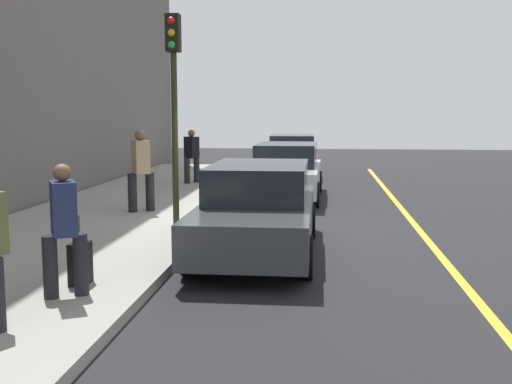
{
  "coord_description": "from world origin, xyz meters",
  "views": [
    {
      "loc": [
        12.14,
        1.18,
        2.4
      ],
      "look_at": [
        0.89,
        0.01,
        0.93
      ],
      "focal_mm": 43.71,
      "sensor_mm": 36.0,
      "label": 1
    }
  ],
  "objects_px": {
    "parked_car_silver": "(286,171)",
    "pedestrian_tan_coat": "(141,168)",
    "traffic_light_pole": "(174,84)",
    "rolling_suitcase": "(80,263)",
    "pedestrian_black_coat": "(192,155)",
    "parked_car_charcoal": "(258,209)",
    "pedestrian_navy_coat": "(64,226)",
    "parked_car_white": "(292,155)"
  },
  "relations": [
    {
      "from": "parked_car_charcoal",
      "to": "rolling_suitcase",
      "type": "bearing_deg",
      "value": -38.03
    },
    {
      "from": "pedestrian_tan_coat",
      "to": "traffic_light_pole",
      "type": "height_order",
      "value": "traffic_light_pole"
    },
    {
      "from": "parked_car_white",
      "to": "parked_car_charcoal",
      "type": "bearing_deg",
      "value": 0.12
    },
    {
      "from": "pedestrian_black_coat",
      "to": "rolling_suitcase",
      "type": "distance_m",
      "value": 11.66
    },
    {
      "from": "parked_car_white",
      "to": "pedestrian_navy_coat",
      "type": "xyz_separation_m",
      "value": [
        16.16,
        -2.01,
        0.26
      ]
    },
    {
      "from": "parked_car_charcoal",
      "to": "traffic_light_pole",
      "type": "xyz_separation_m",
      "value": [
        -1.43,
        -1.75,
        2.15
      ]
    },
    {
      "from": "pedestrian_black_coat",
      "to": "parked_car_silver",
      "type": "bearing_deg",
      "value": 54.96
    },
    {
      "from": "parked_car_charcoal",
      "to": "pedestrian_black_coat",
      "type": "relative_size",
      "value": 2.85
    },
    {
      "from": "pedestrian_navy_coat",
      "to": "pedestrian_tan_coat",
      "type": "distance_m",
      "value": 6.52
    },
    {
      "from": "parked_car_silver",
      "to": "pedestrian_tan_coat",
      "type": "bearing_deg",
      "value": -41.25
    },
    {
      "from": "parked_car_charcoal",
      "to": "rolling_suitcase",
      "type": "xyz_separation_m",
      "value": [
        2.65,
        -2.07,
        -0.33
      ]
    },
    {
      "from": "pedestrian_navy_coat",
      "to": "pedestrian_black_coat",
      "type": "height_order",
      "value": "pedestrian_black_coat"
    },
    {
      "from": "pedestrian_black_coat",
      "to": "traffic_light_pole",
      "type": "height_order",
      "value": "traffic_light_pole"
    },
    {
      "from": "parked_car_silver",
      "to": "pedestrian_navy_coat",
      "type": "distance_m",
      "value": 10.2
    },
    {
      "from": "parked_car_silver",
      "to": "pedestrian_tan_coat",
      "type": "xyz_separation_m",
      "value": [
        3.51,
        -3.08,
        0.37
      ]
    },
    {
      "from": "parked_car_silver",
      "to": "pedestrian_tan_coat",
      "type": "relative_size",
      "value": 2.61
    },
    {
      "from": "pedestrian_tan_coat",
      "to": "pedestrian_black_coat",
      "type": "xyz_separation_m",
      "value": [
        -5.69,
        -0.03,
        -0.09
      ]
    },
    {
      "from": "parked_car_charcoal",
      "to": "rolling_suitcase",
      "type": "relative_size",
      "value": 5.22
    },
    {
      "from": "parked_car_silver",
      "to": "rolling_suitcase",
      "type": "bearing_deg",
      "value": -13.0
    },
    {
      "from": "parked_car_silver",
      "to": "parked_car_charcoal",
      "type": "xyz_separation_m",
      "value": [
        6.77,
        -0.1,
        0.0
      ]
    },
    {
      "from": "parked_car_silver",
      "to": "parked_car_charcoal",
      "type": "height_order",
      "value": "same"
    },
    {
      "from": "pedestrian_black_coat",
      "to": "rolling_suitcase",
      "type": "height_order",
      "value": "pedestrian_black_coat"
    },
    {
      "from": "parked_car_silver",
      "to": "rolling_suitcase",
      "type": "height_order",
      "value": "parked_car_silver"
    },
    {
      "from": "parked_car_charcoal",
      "to": "pedestrian_navy_coat",
      "type": "distance_m",
      "value": 3.8
    },
    {
      "from": "pedestrian_black_coat",
      "to": "traffic_light_pole",
      "type": "relative_size",
      "value": 0.41
    },
    {
      "from": "pedestrian_navy_coat",
      "to": "pedestrian_tan_coat",
      "type": "bearing_deg",
      "value": -171.71
    },
    {
      "from": "traffic_light_pole",
      "to": "rolling_suitcase",
      "type": "bearing_deg",
      "value": -4.5
    },
    {
      "from": "parked_car_charcoal",
      "to": "traffic_light_pole",
      "type": "relative_size",
      "value": 1.18
    },
    {
      "from": "parked_car_charcoal",
      "to": "traffic_light_pole",
      "type": "height_order",
      "value": "traffic_light_pole"
    },
    {
      "from": "parked_car_charcoal",
      "to": "pedestrian_tan_coat",
      "type": "relative_size",
      "value": 2.59
    },
    {
      "from": "parked_car_silver",
      "to": "parked_car_charcoal",
      "type": "relative_size",
      "value": 1.01
    },
    {
      "from": "traffic_light_pole",
      "to": "parked_car_silver",
      "type": "bearing_deg",
      "value": 160.85
    },
    {
      "from": "parked_car_white",
      "to": "pedestrian_navy_coat",
      "type": "height_order",
      "value": "pedestrian_navy_coat"
    },
    {
      "from": "parked_car_charcoal",
      "to": "pedestrian_navy_coat",
      "type": "relative_size",
      "value": 2.93
    },
    {
      "from": "pedestrian_navy_coat",
      "to": "traffic_light_pole",
      "type": "relative_size",
      "value": 0.4
    },
    {
      "from": "parked_car_silver",
      "to": "parked_car_charcoal",
      "type": "distance_m",
      "value": 6.77
    },
    {
      "from": "parked_car_white",
      "to": "rolling_suitcase",
      "type": "bearing_deg",
      "value": -7.47
    },
    {
      "from": "pedestrian_tan_coat",
      "to": "pedestrian_black_coat",
      "type": "relative_size",
      "value": 1.1
    },
    {
      "from": "parked_car_charcoal",
      "to": "pedestrian_tan_coat",
      "type": "distance_m",
      "value": 4.43
    },
    {
      "from": "parked_car_charcoal",
      "to": "pedestrian_black_coat",
      "type": "height_order",
      "value": "pedestrian_black_coat"
    },
    {
      "from": "pedestrian_navy_coat",
      "to": "parked_car_silver",
      "type": "bearing_deg",
      "value": 167.88
    },
    {
      "from": "parked_car_silver",
      "to": "pedestrian_navy_coat",
      "type": "xyz_separation_m",
      "value": [
        9.97,
        -2.14,
        0.26
      ]
    }
  ]
}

